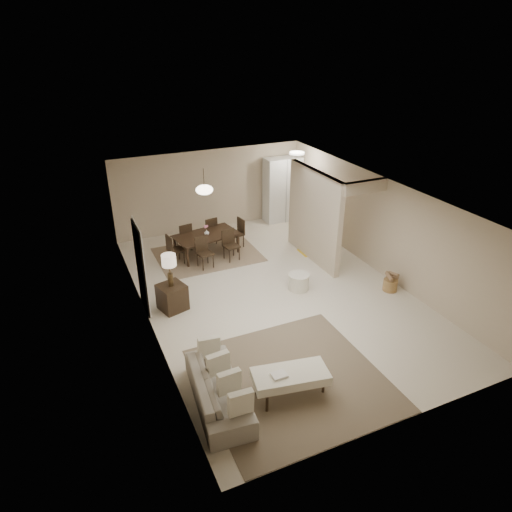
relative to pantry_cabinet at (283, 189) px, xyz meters
name	(u,v)px	position (x,y,z in m)	size (l,w,h in m)	color
floor	(273,292)	(-2.35, -4.15, -1.05)	(9.00, 9.00, 0.00)	beige
ceiling	(275,194)	(-2.35, -4.15, 1.45)	(9.00, 9.00, 0.00)	white
back_wall	(210,190)	(-2.35, 0.35, 0.20)	(6.00, 6.00, 0.00)	#BBA78E
left_wall	(144,271)	(-5.35, -4.15, 0.20)	(9.00, 9.00, 0.00)	#BBA78E
right_wall	(380,225)	(0.65, -4.15, 0.20)	(9.00, 9.00, 0.00)	#BBA78E
partition	(314,216)	(-0.55, -2.90, 0.20)	(0.15, 2.50, 2.50)	#BBA78E
doorway	(141,268)	(-5.32, -3.55, -0.03)	(0.04, 0.90, 2.04)	black
pantry_cabinet	(283,189)	(0.00, 0.00, 0.00)	(1.20, 0.55, 2.10)	silver
flush_light	(297,153)	(-0.05, -0.95, 1.41)	(0.44, 0.44, 0.05)	white
living_rug	(292,379)	(-3.39, -7.04, -1.04)	(3.20, 3.20, 0.01)	brown
sofa	(219,389)	(-4.80, -7.04, -0.76)	(0.78, 2.01, 0.59)	gray
ottoman_bench	(290,377)	(-3.59, -7.34, -0.67)	(1.39, 0.82, 0.47)	#ECE7CE
side_table	(172,297)	(-4.75, -3.85, -0.75)	(0.55, 0.55, 0.61)	black
table_lamp	(169,263)	(-4.75, -3.85, 0.12)	(0.32, 0.32, 0.76)	#40311B
round_pouf	(299,282)	(-1.71, -4.25, -0.85)	(0.52, 0.52, 0.40)	#ECE7CE
wicker_basket	(390,285)	(0.30, -5.22, -0.90)	(0.35, 0.35, 0.29)	olive
dining_rug	(208,255)	(-3.13, -1.53, -1.04)	(2.80, 2.10, 0.01)	#766149
dining_table	(207,245)	(-3.13, -1.53, -0.74)	(1.75, 0.98, 0.62)	black
dining_chairs	(207,241)	(-3.13, -1.53, -0.62)	(2.32, 1.83, 0.85)	black
vase	(207,232)	(-3.13, -1.53, -0.36)	(0.14, 0.14, 0.15)	white
yellow_mat	(314,251)	(-0.24, -2.56, -1.04)	(0.88, 0.54, 0.01)	yellow
pendant_light	(204,190)	(-3.13, -1.53, 0.87)	(0.46, 0.46, 0.71)	#40311B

